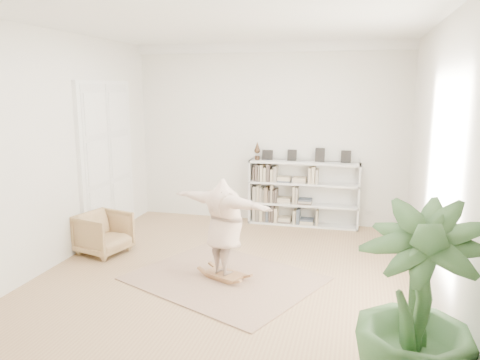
# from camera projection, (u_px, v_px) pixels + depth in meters

# --- Properties ---
(floor) EXTENTS (6.00, 6.00, 0.00)m
(floor) POSITION_uv_depth(u_px,v_px,m) (230.00, 274.00, 7.00)
(floor) COLOR #966F4D
(floor) RESTS_ON ground
(room_shell) EXTENTS (6.00, 6.00, 6.00)m
(room_shell) POSITION_uv_depth(u_px,v_px,m) (269.00, 47.00, 9.10)
(room_shell) COLOR silver
(room_shell) RESTS_ON floor
(doors) EXTENTS (0.09, 1.78, 2.92)m
(doors) POSITION_uv_depth(u_px,v_px,m) (107.00, 162.00, 8.61)
(doors) COLOR white
(doors) RESTS_ON floor
(bookshelf) EXTENTS (2.20, 0.35, 1.64)m
(bookshelf) POSITION_uv_depth(u_px,v_px,m) (303.00, 194.00, 9.37)
(bookshelf) COLOR silver
(bookshelf) RESTS_ON floor
(armchair) EXTENTS (0.92, 0.91, 0.69)m
(armchair) POSITION_uv_depth(u_px,v_px,m) (104.00, 233.00, 7.83)
(armchair) COLOR tan
(armchair) RESTS_ON floor
(rug) EXTENTS (3.10, 2.85, 0.02)m
(rug) POSITION_uv_depth(u_px,v_px,m) (224.00, 279.00, 6.81)
(rug) COLOR tan
(rug) RESTS_ON floor
(rocker_board) EXTENTS (0.64, 0.53, 0.12)m
(rocker_board) POSITION_uv_depth(u_px,v_px,m) (224.00, 274.00, 6.79)
(rocker_board) COLOR brown
(rocker_board) RESTS_ON rug
(person) EXTENTS (1.76, 1.13, 1.40)m
(person) POSITION_uv_depth(u_px,v_px,m) (224.00, 224.00, 6.64)
(person) COLOR beige
(person) RESTS_ON rocker_board
(houseplant) EXTENTS (1.33, 1.33, 1.83)m
(houseplant) POSITION_uv_depth(u_px,v_px,m) (416.00, 310.00, 3.93)
(houseplant) COLOR #31562B
(houseplant) RESTS_ON floor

